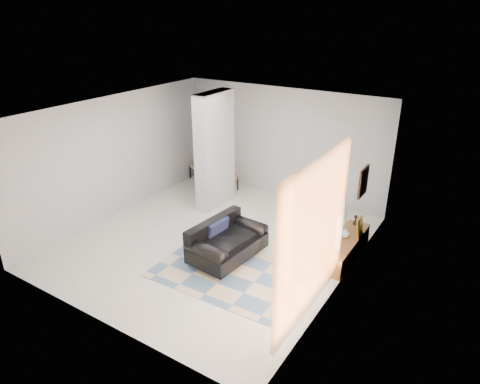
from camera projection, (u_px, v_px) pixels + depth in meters
The scene contains 17 objects.
floor at pixel (215, 241), 9.06m from camera, with size 6.00×6.00×0.00m, color silver.
ceiling at pixel (211, 111), 7.95m from camera, with size 6.00×6.00×0.00m, color white.
wall_back at pixel (282, 143), 10.83m from camera, with size 6.00×6.00×0.00m, color #BABCBF.
wall_front at pixel (92, 246), 6.18m from camera, with size 6.00×6.00×0.00m, color #BABCBF.
wall_left at pixel (116, 157), 9.85m from camera, with size 6.00×6.00×0.00m, color #BABCBF.
wall_right at pixel (347, 213), 7.16m from camera, with size 6.00×6.00×0.00m, color #BABCBF.
partition_column at pixel (215, 150), 10.28m from camera, with size 0.35×1.20×2.80m, color silver.
hallway_door at pixel (214, 145), 11.98m from camera, with size 0.85×0.06×2.04m, color white.
curtain at pixel (315, 238), 6.28m from camera, with size 2.55×2.55×0.00m, color #D07836.
wall_art at pixel (363, 182), 7.77m from camera, with size 0.04×0.45×0.55m, color black.
media_console at pixel (345, 247), 8.44m from camera, with size 0.45×1.72×0.80m.
loveseat at pixel (225, 242), 8.35m from camera, with size 1.04×1.63×0.76m.
daybed at pixel (213, 169), 11.88m from camera, with size 1.67×1.18×0.77m.
area_rug at pixel (228, 273), 7.97m from camera, with size 2.69×1.79×0.01m, color beige.
cylinder_lamp at pixel (339, 234), 7.91m from camera, with size 0.11×0.11×0.63m, color white.
bronze_figurine at pixel (355, 220), 8.88m from camera, with size 0.11×0.11×0.21m, color black, non-canonical shape.
vase at pixel (345, 233), 8.38m from camera, with size 0.20×0.20×0.21m, color silver.
Camera 1 is at (4.67, -6.39, 4.57)m, focal length 32.00 mm.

